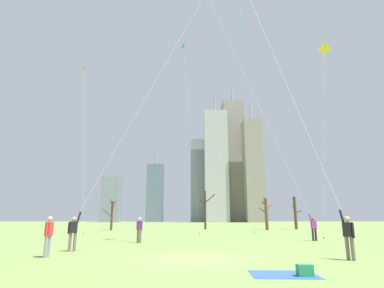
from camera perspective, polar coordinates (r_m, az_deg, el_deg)
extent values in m
plane|color=#7A934C|center=(13.14, 0.60, -20.04)|extent=(400.00, 400.00, 0.00)
cylinder|color=#726656|center=(16.82, -21.28, -16.27)|extent=(0.14, 0.14, 0.85)
cylinder|color=#726656|center=(16.79, -20.51, -16.34)|extent=(0.14, 0.14, 0.85)
cube|color=black|center=(16.78, -20.70, -13.95)|extent=(0.37, 0.26, 0.54)
sphere|color=tan|center=(16.77, -20.58, -12.62)|extent=(0.22, 0.22, 0.22)
cylinder|color=black|center=(16.81, -21.43, -14.00)|extent=(0.09, 0.09, 0.55)
cylinder|color=black|center=(16.75, -19.83, -12.39)|extent=(0.22, 0.13, 0.56)
cylinder|color=silver|center=(19.72, -3.95, 15.76)|extent=(8.55, 2.57, 18.56)
cylinder|color=black|center=(24.80, 21.55, -15.06)|extent=(0.14, 0.14, 0.85)
cylinder|color=black|center=(24.68, 21.10, -15.11)|extent=(0.14, 0.14, 0.85)
cube|color=purple|center=(24.72, 21.19, -13.48)|extent=(0.37, 0.26, 0.54)
sphere|color=brown|center=(24.71, 21.11, -12.58)|extent=(0.22, 0.22, 0.22)
cylinder|color=purple|center=(24.83, 21.61, -13.52)|extent=(0.09, 0.09, 0.55)
cylinder|color=purple|center=(24.60, 20.67, -12.43)|extent=(0.21, 0.12, 0.56)
cylinder|color=silver|center=(24.19, 11.27, 8.60)|extent=(7.67, 2.10, 17.29)
cylinder|color=#726656|center=(13.76, 27.14, -16.56)|extent=(0.14, 0.14, 0.85)
cylinder|color=#726656|center=(13.89, 26.39, -16.59)|extent=(0.14, 0.14, 0.85)
cube|color=black|center=(13.79, 26.45, -13.71)|extent=(0.33, 0.39, 0.54)
sphere|color=tan|center=(13.78, 26.28, -12.10)|extent=(0.22, 0.22, 0.22)
cylinder|color=black|center=(13.66, 27.19, -13.79)|extent=(0.09, 0.09, 0.55)
cylinder|color=black|center=(13.91, 25.55, -11.83)|extent=(0.17, 0.22, 0.56)
cylinder|color=silver|center=(19.50, 12.79, 19.47)|extent=(3.47, 6.72, 20.32)
cylinder|color=gray|center=(14.69, -24.58, -16.52)|extent=(0.14, 0.14, 0.85)
cylinder|color=gray|center=(14.50, -24.99, -16.54)|extent=(0.14, 0.14, 0.85)
cube|color=red|center=(14.56, -24.51, -13.81)|extent=(0.22, 0.35, 0.54)
sphere|color=tan|center=(14.56, -24.36, -12.29)|extent=(0.22, 0.22, 0.22)
cylinder|color=red|center=(14.75, -24.14, -13.96)|extent=(0.09, 0.09, 0.55)
cylinder|color=red|center=(14.37, -24.91, -13.93)|extent=(0.09, 0.09, 0.55)
cylinder|color=#726656|center=(21.55, -9.36, -16.17)|extent=(0.14, 0.14, 0.85)
cylinder|color=#726656|center=(21.70, -9.80, -16.14)|extent=(0.14, 0.14, 0.85)
cube|color=purple|center=(21.60, -9.50, -14.31)|extent=(0.39, 0.36, 0.54)
sphere|color=beige|center=(21.59, -9.46, -13.28)|extent=(0.22, 0.22, 0.22)
cylinder|color=purple|center=(21.45, -9.09, -14.42)|extent=(0.09, 0.09, 0.55)
cylinder|color=purple|center=(21.74, -9.92, -14.38)|extent=(0.09, 0.09, 0.55)
cube|color=teal|center=(40.74, -1.64, 17.34)|extent=(0.47, 0.69, 0.78)
cylinder|color=black|center=(40.74, -1.64, 17.34)|extent=(0.15, 0.19, 0.50)
cylinder|color=silver|center=(35.60, -0.26, 2.34)|extent=(1.87, 1.49, 22.33)
cylinder|color=#3F3833|center=(33.57, 1.39, -15.97)|extent=(0.10, 0.10, 0.08)
cube|color=orange|center=(46.29, -18.94, 13.00)|extent=(0.30, 0.92, 0.87)
cylinder|color=black|center=(46.29, -18.94, 13.00)|extent=(0.27, 0.17, 0.54)
cylinder|color=orange|center=(45.85, -19.25, 11.96)|extent=(0.02, 0.02, 1.27)
cylinder|color=silver|center=(39.77, -19.04, 0.80)|extent=(3.24, 5.35, 21.53)
cylinder|color=#3F3833|center=(35.66, -19.16, -15.11)|extent=(0.10, 0.10, 0.08)
cube|color=green|center=(41.44, 8.85, 22.16)|extent=(0.64, 0.93, 1.07)
cylinder|color=black|center=(41.44, 8.85, 22.16)|extent=(0.25, 0.10, 0.69)
cylinder|color=green|center=(40.75, 9.12, 20.85)|extent=(0.02, 0.02, 1.53)
cylinder|color=silver|center=(37.37, 10.01, 4.32)|extent=(1.23, 3.57, 25.50)
cylinder|color=#3F3833|center=(37.52, 11.24, -15.46)|extent=(0.10, 0.10, 0.08)
cube|color=yellow|center=(34.15, 22.94, 15.62)|extent=(1.34, 0.35, 1.29)
cylinder|color=black|center=(34.15, 22.94, 15.62)|extent=(0.17, 0.33, 0.83)
cylinder|color=silver|center=(30.07, 22.88, 1.60)|extent=(2.30, 1.10, 17.47)
cylinder|color=#3F3833|center=(28.25, 22.80, -15.44)|extent=(0.10, 0.10, 0.08)
cube|color=#3359B2|center=(9.78, 16.26, -21.79)|extent=(1.89, 1.51, 0.01)
cube|color=#268C4C|center=(9.63, 19.80, -20.75)|extent=(0.40, 0.28, 0.30)
cylinder|color=brown|center=(46.81, 13.36, -12.24)|extent=(0.44, 0.44, 4.44)
cylinder|color=brown|center=(46.25, 12.96, -10.52)|extent=(0.99, 1.25, 0.78)
cylinder|color=brown|center=(47.34, 13.02, -9.75)|extent=(0.25, 1.06, 0.90)
cylinder|color=brown|center=(46.64, 12.75, -11.69)|extent=(1.08, 0.27, 0.82)
cylinder|color=brown|center=(47.70, 13.79, -11.08)|extent=(1.42, 1.67, 0.87)
cylinder|color=#423326|center=(49.07, 2.41, -11.87)|extent=(0.33, 0.33, 5.73)
cylinder|color=#423326|center=(49.12, 3.30, -9.84)|extent=(1.64, 0.32, 1.47)
cylinder|color=#423326|center=(48.48, 1.98, -10.77)|extent=(0.97, 1.37, 1.49)
cylinder|color=#423326|center=(49.11, 1.65, -11.24)|extent=(1.34, 0.27, 0.79)
cylinder|color=#4C3828|center=(51.89, 18.24, -11.77)|extent=(0.44, 0.44, 4.90)
cylinder|color=#4C3828|center=(52.39, 18.02, -11.02)|extent=(0.22, 1.10, 0.74)
cylinder|color=#4C3828|center=(52.71, 18.09, -10.83)|extent=(0.63, 1.74, 1.50)
cylinder|color=#4C3828|center=(51.31, 18.16, -9.72)|extent=(0.45, 1.35, 0.73)
cylinder|color=#4C3828|center=(52.00, 18.76, -11.58)|extent=(1.02, 0.28, 0.43)
cylinder|color=#4C3828|center=(46.16, -14.34, -12.47)|extent=(0.32, 0.32, 3.97)
cylinder|color=#4C3828|center=(46.02, -15.22, -11.93)|extent=(1.43, 0.73, 1.14)
cylinder|color=#4C3828|center=(45.79, -14.44, -10.24)|extent=(0.29, 0.99, 0.92)
cylinder|color=#4C3828|center=(46.92, -14.21, -10.63)|extent=(0.39, 1.48, 0.51)
cylinder|color=#4C3828|center=(47.07, -13.85, -10.15)|extent=(0.31, 1.85, 0.88)
cylinder|color=#4C3828|center=(45.84, -13.99, -10.65)|extent=(0.66, 0.73, 0.77)
cube|color=#B2B2B7|center=(158.33, 4.41, -3.78)|extent=(11.68, 6.60, 56.09)
cylinder|color=#99999E|center=(166.54, 4.22, 6.98)|extent=(0.80, 0.80, 6.99)
cube|color=gray|center=(170.06, 7.62, -2.90)|extent=(11.27, 10.21, 64.71)
cylinder|color=#99999E|center=(180.28, 7.26, 8.57)|extent=(0.80, 0.80, 8.23)
cube|color=gray|center=(168.24, -14.38, -9.77)|extent=(8.90, 11.23, 22.31)
cube|color=gray|center=(156.26, 11.06, -4.65)|extent=(8.86, 9.16, 49.56)
cylinder|color=#99999E|center=(163.22, 10.59, 5.57)|extent=(0.80, 0.80, 9.08)
cube|color=gray|center=(170.00, 1.06, -6.68)|extent=(7.62, 11.27, 43.17)
cylinder|color=#99999E|center=(174.52, 1.02, 1.22)|extent=(0.80, 0.80, 5.19)
cube|color=slate|center=(174.43, -6.71, -8.76)|extent=(9.09, 6.03, 31.09)
cylinder|color=#99999E|center=(177.09, -6.54, -2.43)|extent=(0.80, 0.80, 8.10)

